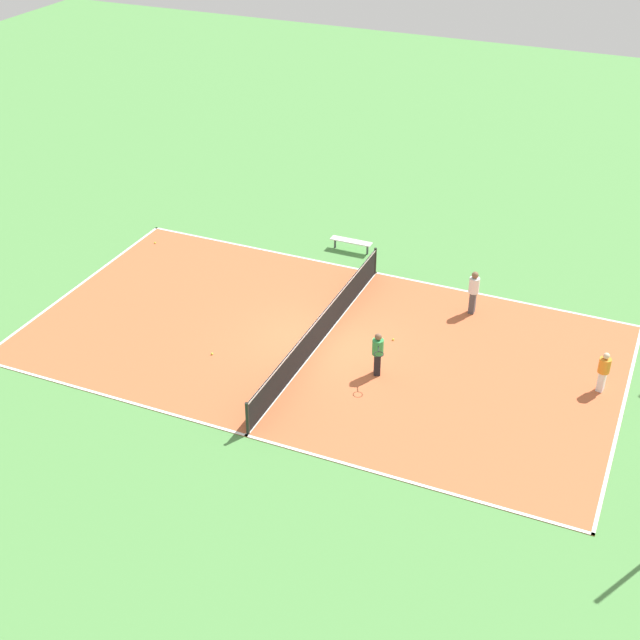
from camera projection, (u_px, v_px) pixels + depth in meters
ground_plane at (320, 343)px, 29.43m from camera, size 80.00×80.00×0.00m
court_surface at (320, 343)px, 29.43m from camera, size 10.63×19.43×0.02m
tennis_net at (320, 329)px, 29.13m from camera, size 10.43×0.10×1.08m
bench at (351, 242)px, 34.89m from camera, size 0.36×1.67×0.45m
player_near_white at (474, 290)px, 30.59m from camera, size 0.37×0.37×1.60m
player_far_green at (378, 351)px, 27.45m from camera, size 0.99×0.67×1.49m
player_center_orange at (604, 370)px, 26.77m from camera, size 0.42×0.42×1.36m
tennis_ball_far_baseline at (212, 354)px, 28.79m from camera, size 0.07×0.07×0.07m
tennis_ball_midcourt at (393, 339)px, 29.52m from camera, size 0.07×0.07×0.07m
tennis_ball_right_alley at (155, 243)px, 35.57m from camera, size 0.07×0.07×0.07m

